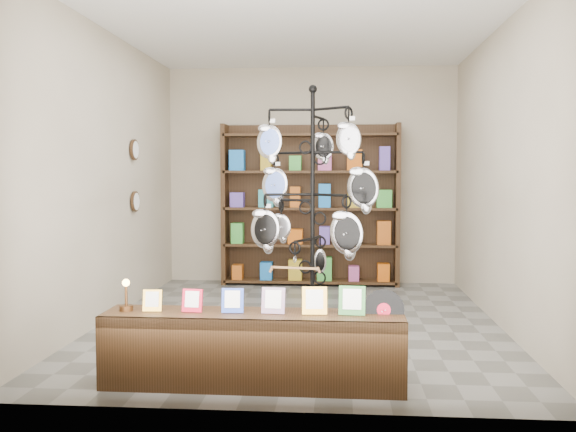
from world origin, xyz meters
name	(u,v)px	position (x,y,z in m)	size (l,w,h in m)	color
ground	(299,322)	(0.00, 0.00, 0.00)	(5.00, 5.00, 0.00)	slate
room_envelope	(300,141)	(0.00, 0.00, 1.85)	(5.00, 5.00, 5.00)	#BAAE96
display_tree	(313,195)	(0.16, -0.77, 1.33)	(1.21, 1.18, 2.30)	black
front_shelf	(253,349)	(-0.20, -2.01, 0.27)	(2.15, 0.45, 0.76)	black
back_shelving	(310,210)	(0.00, 2.30, 1.03)	(2.42, 0.36, 2.20)	black
wall_clocks	(135,176)	(-1.97, 0.80, 1.50)	(0.03, 0.24, 0.84)	black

